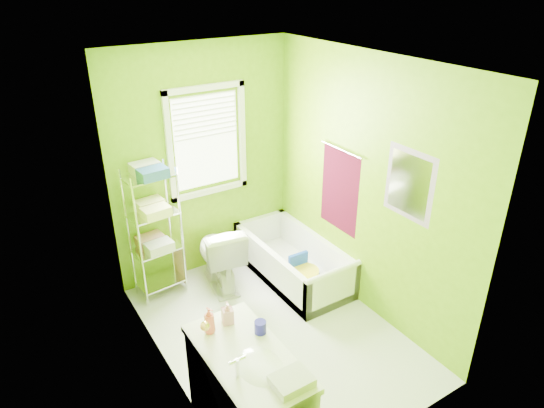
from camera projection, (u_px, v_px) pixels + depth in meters
ground at (274, 331)px, 4.80m from camera, size 2.90×2.90×0.00m
room_envelope at (274, 189)px, 4.11m from camera, size 2.14×2.94×2.62m
window at (207, 136)px, 5.19m from camera, size 0.92×0.05×1.22m
door at (222, 357)px, 3.10m from camera, size 0.09×0.80×2.00m
right_wall_decor at (365, 187)px, 4.70m from camera, size 0.04×1.48×1.17m
bathtub at (294, 265)px, 5.57m from camera, size 0.71×1.51×0.49m
toilet at (219, 254)px, 5.34m from camera, size 0.56×0.83×0.79m
vanity at (249, 394)px, 3.55m from camera, size 0.55×1.06×1.02m
wire_shelf_unit at (155, 219)px, 5.00m from camera, size 0.53×0.42×1.50m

